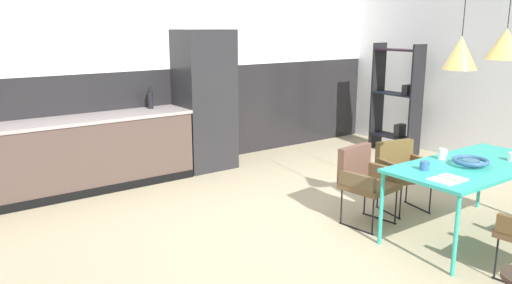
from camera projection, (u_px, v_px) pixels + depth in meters
The scene contains 16 objects.
ground_plane at pixel (342, 238), 4.86m from camera, with size 9.69×9.69×0.00m, color tan.
back_wall_splashback_dark at pixel (179, 117), 7.26m from camera, with size 7.45×0.12×1.39m, color black.
back_wall_panel_upper at pixel (176, 17), 6.94m from camera, with size 7.45×0.12×1.39m, color silver.
kitchen_counter at pixel (52, 159), 5.95m from camera, with size 3.44×0.63×0.90m.
refrigerator_column at pixel (205, 100), 7.04m from camera, with size 0.72×0.60×1.93m, color #232326.
dining_table at pixel (473, 168), 4.75m from camera, with size 1.72×0.84×0.72m.
armchair_by_stool at pixel (401, 166), 5.52m from camera, with size 0.57×0.56×0.75m.
armchair_far_side at pixel (364, 175), 5.14m from camera, with size 0.53×0.52×0.79m.
fruit_bowl at pixel (471, 161), 4.67m from camera, with size 0.33×0.33×0.07m.
open_book at pixel (448, 179), 4.25m from camera, with size 0.28×0.22×0.02m.
mug_wide_latte at pixel (443, 154), 4.89m from camera, with size 0.12×0.07×0.11m.
mug_tall_blue at pixel (424, 166), 4.54m from camera, with size 0.12×0.08×0.08m.
bottle_vinegar_dark at pixel (150, 99), 6.70m from camera, with size 0.07×0.07×0.29m.
open_shelf_unit at pixel (397, 99), 7.93m from camera, with size 0.30×0.78×1.71m.
pendant_lamp_over_table_near at pixel (461, 53), 4.33m from camera, with size 0.29×0.29×1.12m.
pendant_lamp_over_table_far at pixel (506, 44), 4.69m from camera, with size 0.36×0.36×1.06m.
Camera 1 is at (-3.33, -3.16, 2.00)m, focal length 35.63 mm.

